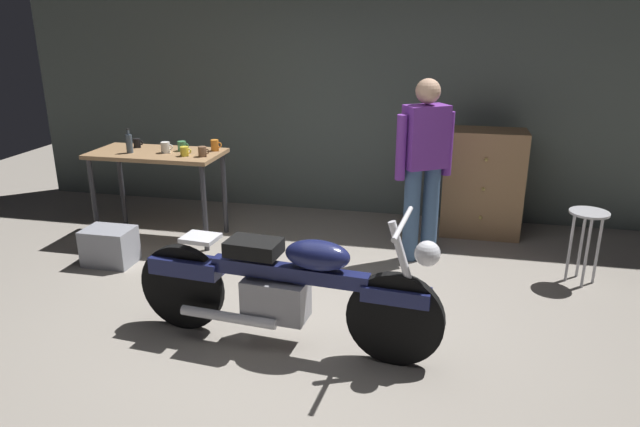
{
  "coord_description": "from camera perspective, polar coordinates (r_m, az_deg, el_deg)",
  "views": [
    {
      "loc": [
        0.93,
        -3.65,
        2.16
      ],
      "look_at": [
        -0.02,
        0.7,
        0.65
      ],
      "focal_mm": 32.41,
      "sensor_mm": 36.0,
      "label": 1
    }
  ],
  "objects": [
    {
      "name": "ground_plane",
      "position": [
        4.34,
        -1.73,
        -11.12
      ],
      "size": [
        12.0,
        12.0,
        0.0
      ],
      "primitive_type": "plane",
      "color": "gray"
    },
    {
      "name": "back_wall",
      "position": [
        6.54,
        4.26,
        13.35
      ],
      "size": [
        8.0,
        0.12,
        3.1
      ],
      "primitive_type": "cube",
      "color": "#56605B",
      "rests_on": "ground_plane"
    },
    {
      "name": "workbench",
      "position": [
        6.02,
        -15.77,
        4.85
      ],
      "size": [
        1.3,
        0.64,
        0.9
      ],
      "color": "#99724C",
      "rests_on": "ground_plane"
    },
    {
      "name": "motorcycle",
      "position": [
        3.93,
        -3.52,
        -7.11
      ],
      "size": [
        2.19,
        0.6,
        1.0
      ],
      "rotation": [
        0.0,
        0.0,
        -0.09
      ],
      "color": "black",
      "rests_on": "ground_plane"
    },
    {
      "name": "person_standing",
      "position": [
        5.3,
        10.22,
        4.97
      ],
      "size": [
        0.49,
        0.39,
        1.67
      ],
      "rotation": [
        0.0,
        0.0,
        3.72
      ],
      "color": "#425F85",
      "rests_on": "ground_plane"
    },
    {
      "name": "shop_stool",
      "position": [
        5.32,
        24.87,
        -1.27
      ],
      "size": [
        0.32,
        0.32,
        0.64
      ],
      "color": "#B2B2B7",
      "rests_on": "ground_plane"
    },
    {
      "name": "wooden_dresser",
      "position": [
        6.17,
        15.72,
        2.92
      ],
      "size": [
        0.8,
        0.47,
        1.1
      ],
      "color": "#99724C",
      "rests_on": "ground_plane"
    },
    {
      "name": "storage_bin",
      "position": [
        5.66,
        -20.05,
        -3.06
      ],
      "size": [
        0.44,
        0.32,
        0.34
      ],
      "primitive_type": "cube",
      "color": "gray",
      "rests_on": "ground_plane"
    },
    {
      "name": "mug_black_matte",
      "position": [
        6.24,
        -17.59,
        6.65
      ],
      "size": [
        0.1,
        0.07,
        0.09
      ],
      "color": "black",
      "rests_on": "workbench"
    },
    {
      "name": "mug_green_speckled",
      "position": [
        5.96,
        -13.46,
        6.5
      ],
      "size": [
        0.12,
        0.08,
        0.1
      ],
      "color": "#3D7F4C",
      "rests_on": "workbench"
    },
    {
      "name": "mug_brown_stoneware",
      "position": [
        5.67,
        -11.52,
        6.02
      ],
      "size": [
        0.11,
        0.08,
        0.1
      ],
      "color": "brown",
      "rests_on": "workbench"
    },
    {
      "name": "mug_orange_travel",
      "position": [
        5.89,
        -10.33,
        6.65
      ],
      "size": [
        0.11,
        0.08,
        0.11
      ],
      "color": "orange",
      "rests_on": "workbench"
    },
    {
      "name": "mug_yellow_tall",
      "position": [
        5.72,
        -13.22,
        6.0
      ],
      "size": [
        0.11,
        0.08,
        0.09
      ],
      "color": "yellow",
      "rests_on": "workbench"
    },
    {
      "name": "mug_white_ceramic",
      "position": [
        5.91,
        -14.99,
        6.33
      ],
      "size": [
        0.12,
        0.09,
        0.11
      ],
      "color": "white",
      "rests_on": "workbench"
    },
    {
      "name": "bottle",
      "position": [
        6.0,
        -18.33,
        6.61
      ],
      "size": [
        0.06,
        0.06,
        0.24
      ],
      "color": "#3F4C59",
      "rests_on": "workbench"
    }
  ]
}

